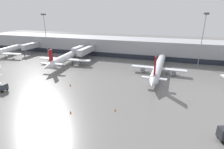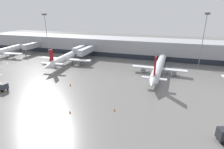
{
  "view_description": "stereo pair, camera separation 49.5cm",
  "coord_description": "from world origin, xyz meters",
  "views": [
    {
      "loc": [
        30.01,
        -30.89,
        22.16
      ],
      "look_at": [
        13.8,
        20.49,
        3.0
      ],
      "focal_mm": 28.0,
      "sensor_mm": 36.0,
      "label": 1
    },
    {
      "loc": [
        30.48,
        -30.74,
        22.16
      ],
      "look_at": [
        13.8,
        20.49,
        3.0
      ],
      "focal_mm": 28.0,
      "sensor_mm": 36.0,
      "label": 2
    }
  ],
  "objects": [
    {
      "name": "ground_plane",
      "position": [
        0.0,
        0.0,
        0.0
      ],
      "size": [
        320.0,
        320.0,
        0.0
      ],
      "primitive_type": "plane",
      "color": "slate"
    },
    {
      "name": "terminal_building",
      "position": [
        -0.24,
        61.81,
        4.5
      ],
      "size": [
        160.0,
        31.31,
        9.0
      ],
      "color": "#9EA0A5",
      "rests_on": "ground_plane"
    },
    {
      "name": "parked_jet_0",
      "position": [
        27.77,
        35.14,
        2.6
      ],
      "size": [
        20.55,
        39.94,
        9.83
      ],
      "rotation": [
        0.0,
        0.0,
        1.53
      ],
      "color": "silver",
      "rests_on": "ground_plane"
    },
    {
      "name": "parked_jet_1",
      "position": [
        -51.39,
        35.54,
        3.03
      ],
      "size": [
        23.71,
        39.83,
        9.61
      ],
      "rotation": [
        0.0,
        0.0,
        1.71
      ],
      "color": "white",
      "rests_on": "ground_plane"
    },
    {
      "name": "parked_jet_2",
      "position": [
        -13.11,
        35.24,
        2.9
      ],
      "size": [
        23.9,
        32.98,
        8.83
      ],
      "rotation": [
        0.0,
        0.0,
        1.66
      ],
      "color": "white",
      "rests_on": "ground_plane"
    },
    {
      "name": "service_truck_1",
      "position": [
        -16.14,
        4.64,
        1.39
      ],
      "size": [
        4.87,
        2.34,
        2.4
      ],
      "rotation": [
        0.0,
        0.0,
        6.21
      ],
      "color": "gold",
      "rests_on": "ground_plane"
    },
    {
      "name": "traffic_cone_1",
      "position": [
        1.73,
        14.21,
        0.39
      ],
      "size": [
        0.5,
        0.5,
        0.78
      ],
      "color": "orange",
      "rests_on": "ground_plane"
    },
    {
      "name": "traffic_cone_2",
      "position": [
        19.73,
        4.09,
        0.31
      ],
      "size": [
        0.45,
        0.45,
        0.62
      ],
      "color": "orange",
      "rests_on": "ground_plane"
    },
    {
      "name": "traffic_cone_3",
      "position": [
        10.13,
        -0.08,
        0.32
      ],
      "size": [
        0.42,
        0.42,
        0.63
      ],
      "color": "orange",
      "rests_on": "ground_plane"
    },
    {
      "name": "apron_light_mast_1",
      "position": [
        -33.2,
        50.13,
        16.72
      ],
      "size": [
        1.8,
        1.8,
        21.68
      ],
      "color": "gray",
      "rests_on": "ground_plane"
    },
    {
      "name": "apron_light_mast_2",
      "position": [
        43.72,
        50.12,
        17.05
      ],
      "size": [
        1.8,
        1.8,
        22.17
      ],
      "color": "gray",
      "rests_on": "ground_plane"
    }
  ]
}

